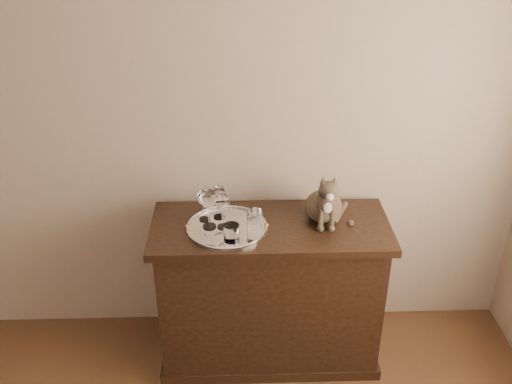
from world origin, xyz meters
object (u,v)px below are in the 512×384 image
wine_glass_b (219,202)px  tumbler_c (255,219)px  wine_glass_a (204,205)px  wine_glass_c (209,208)px  cat (324,194)px  tray (227,228)px  wine_glass_d (223,211)px  sideboard (270,292)px  tumbler_b (232,233)px

wine_glass_b → tumbler_c: size_ratio=2.08×
wine_glass_a → tumbler_c: wine_glass_a is taller
wine_glass_a → wine_glass_b: size_ratio=0.94×
wine_glass_b → wine_glass_c: bearing=-116.5°
wine_glass_a → tumbler_c: size_ratio=1.94×
cat → tray: bearing=-170.6°
wine_glass_d → tumbler_c: 0.16m
sideboard → wine_glass_d: size_ratio=6.41×
wine_glass_b → cat: cat is taller
wine_glass_b → tumbler_c: wine_glass_b is taller
wine_glass_d → cat: (0.51, 0.07, 0.04)m
wine_glass_c → tumbler_b: bearing=-48.8°
wine_glass_d → tumbler_c: (0.16, 0.00, -0.05)m
tumbler_b → wine_glass_c: bearing=131.2°
sideboard → wine_glass_b: size_ratio=6.62×
tray → wine_glass_b: 0.14m
wine_glass_b → wine_glass_d: wine_glass_d is taller
wine_glass_c → cat: (0.57, 0.07, 0.03)m
wine_glass_a → wine_glass_c: bearing=-67.3°
tumbler_c → sideboard: bearing=17.1°
tumbler_c → cat: (0.35, 0.07, 0.09)m
wine_glass_c → cat: bearing=6.9°
sideboard → wine_glass_d: (-0.24, -0.02, 0.53)m
tumbler_b → tumbler_c: (0.11, 0.12, 0.00)m
tumbler_c → tumbler_b: bearing=-133.1°
tray → wine_glass_a: wine_glass_a is taller
wine_glass_c → wine_glass_a: bearing=112.7°
tray → tumbler_b: size_ratio=4.69×
tray → tumbler_c: tumbler_c is taller
wine_glass_c → tumbler_b: size_ratio=2.49×
wine_glass_b → wine_glass_a: bearing=-164.0°
wine_glass_d → wine_glass_b: bearing=102.8°
sideboard → tumbler_b: tumbler_b is taller
wine_glass_a → wine_glass_d: 0.12m
wine_glass_d → sideboard: bearing=6.0°
sideboard → wine_glass_a: (-0.33, 0.05, 0.52)m
sideboard → wine_glass_c: size_ratio=5.67×
wine_glass_b → cat: size_ratio=0.62×
wine_glass_c → wine_glass_d: wine_glass_c is taller
sideboard → tray: bearing=-172.1°
sideboard → tumbler_b: size_ratio=14.08×
wine_glass_d → cat: cat is taller
tray → wine_glass_a: (-0.12, 0.08, 0.09)m
tumbler_b → cat: 0.51m
wine_glass_c → tumbler_b: (0.11, -0.13, -0.06)m
wine_glass_d → tumbler_b: wine_glass_d is taller
wine_glass_c → tumbler_c: 0.23m
tumbler_b → wine_glass_d: bearing=109.6°
sideboard → tumbler_b: (-0.19, -0.15, 0.48)m
wine_glass_b → cat: bearing=-2.3°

